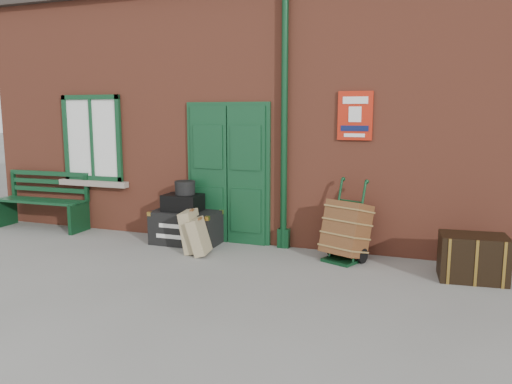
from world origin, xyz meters
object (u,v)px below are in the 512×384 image
at_px(porter_trolley, 346,230).
at_px(dark_trunk, 473,258).
at_px(houdini_trunk, 186,227).
at_px(bench, 43,199).

relative_size(porter_trolley, dark_trunk, 1.43).
bearing_deg(dark_trunk, houdini_trunk, 170.08).
distance_m(bench, porter_trolley, 5.56).
xyz_separation_m(bench, porter_trolley, (5.56, -0.14, -0.09)).
relative_size(bench, houdini_trunk, 1.62).
relative_size(houdini_trunk, porter_trolley, 0.93).
distance_m(bench, houdini_trunk, 2.99).
xyz_separation_m(porter_trolley, dark_trunk, (1.65, -0.29, -0.15)).
bearing_deg(porter_trolley, bench, -158.28).
relative_size(houdini_trunk, dark_trunk, 1.33).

